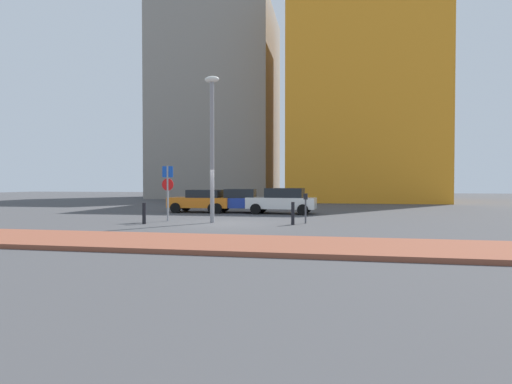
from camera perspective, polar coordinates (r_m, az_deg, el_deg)
ground_plane at (r=18.46m, az=-4.49°, el=-4.53°), size 120.00×120.00×0.00m
sidewalk_brick at (r=12.40m, az=-12.15°, el=-7.09°), size 40.00×3.24×0.14m
parked_car_orange at (r=25.60m, az=-7.82°, el=-1.21°), size 3.95×2.07×1.44m
parked_car_blue at (r=25.12m, az=-2.67°, el=-1.23°), size 4.03×2.18×1.50m
parked_car_white at (r=24.18m, az=3.82°, el=-1.22°), size 4.26×2.11×1.57m
parking_sign_post at (r=19.91m, az=-12.61°, el=0.81°), size 0.60×0.10×2.73m
parking_meter at (r=18.48m, az=7.17°, el=-1.73°), size 0.18×0.14×1.39m
street_lamp at (r=18.87m, az=-6.36°, el=7.95°), size 0.70×0.36×6.89m
traffic_bollard_near at (r=18.80m, az=-15.83°, el=-2.98°), size 0.17×0.17×0.97m
traffic_bollard_mid at (r=17.77m, az=5.33°, el=-3.10°), size 0.15×0.15×1.03m
building_colorful_midrise at (r=46.33m, az=14.74°, el=13.10°), size 14.83×16.43×22.79m
building_under_construction at (r=52.90m, az=-5.52°, el=12.20°), size 14.66×13.03×23.79m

